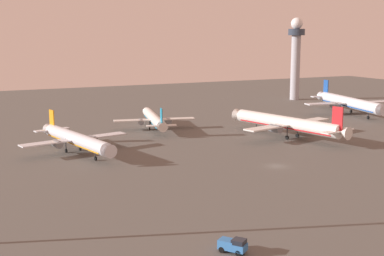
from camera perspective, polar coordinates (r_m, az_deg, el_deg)
ground_plane at (r=130.62m, az=9.17°, el=-4.09°), size 416.00×416.00×0.00m
control_tower at (r=261.09m, az=11.17°, el=7.99°), size 8.00×8.00×39.36m
airplane_taxiway_distant at (r=165.95m, az=10.27°, el=0.48°), size 35.12×44.79×11.62m
airplane_near_gate at (r=145.86m, az=-12.48°, el=-1.18°), size 30.16×38.50×9.95m
airplane_far_stand at (r=220.28m, az=16.63°, el=2.64°), size 36.70×46.91×12.08m
airplane_terminal_side at (r=178.30m, az=-4.10°, el=0.97°), size 27.40×34.99×9.04m
baggage_tractor at (r=79.88m, az=4.48°, el=-12.50°), size 4.03×4.50×2.25m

